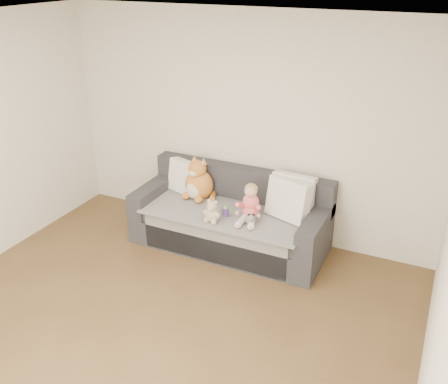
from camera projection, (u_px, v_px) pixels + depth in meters
name	position (u px, v px, depth m)	size (l,w,h in m)	color
room_shell	(144.00, 199.00, 3.99)	(5.00, 5.00, 5.00)	brown
sofa	(231.00, 220.00, 5.75)	(2.20, 0.94, 0.85)	#25252A
cushion_left	(185.00, 177.00, 5.98)	(0.47, 0.31, 0.41)	white
cushion_right_back	(293.00, 194.00, 5.49)	(0.50, 0.24, 0.46)	white
cushion_right_front	(288.00, 199.00, 5.37)	(0.53, 0.36, 0.46)	white
toddler	(250.00, 205.00, 5.37)	(0.28, 0.41, 0.40)	#E66C51
plush_cat	(198.00, 182.00, 5.85)	(0.42, 0.36, 0.53)	#B35727
teddy_bear	(212.00, 213.00, 5.33)	(0.21, 0.16, 0.27)	tan
plush_cow	(251.00, 219.00, 5.30)	(0.13, 0.18, 0.15)	white
sippy_cup	(226.00, 210.00, 5.47)	(0.12, 0.08, 0.13)	#60389B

